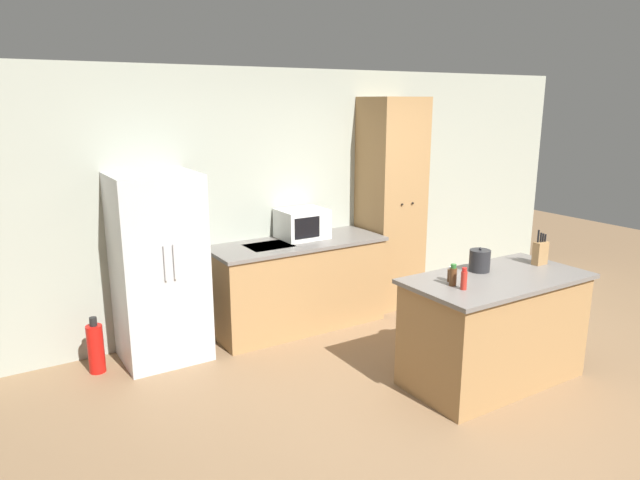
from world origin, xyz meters
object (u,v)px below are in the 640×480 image
Objects in this scene: pantry_cabinet at (391,204)px; fire_extinguisher at (96,348)px; refrigerator at (159,268)px; spice_bottle_amber_oil at (453,276)px; spice_bottle_tall_dark at (464,279)px; kettle at (480,261)px; spice_bottle_short_red at (451,275)px; microwave at (302,224)px; knife_block at (540,252)px.

pantry_cabinet is 3.36m from fire_extinguisher.
spice_bottle_amber_oil is (1.72, -1.86, 0.14)m from refrigerator.
kettle is (0.46, 0.27, 0.01)m from spice_bottle_tall_dark.
spice_bottle_short_red is at bearing -168.17° from kettle.
knife_block reaches higher than microwave.
spice_bottle_tall_dark is at bearing -172.67° from knife_block.
refrigerator is at bearing -176.13° from microwave.
fire_extinguisher is at bearing 141.16° from spice_bottle_amber_oil.
spice_bottle_amber_oil is at bearing -47.20° from refrigerator.
spice_bottle_amber_oil is (-0.06, -0.08, 0.02)m from spice_bottle_short_red.
fire_extinguisher is at bearing 179.85° from refrigerator.
microwave is (-1.11, 0.06, -0.11)m from pantry_cabinet.
fire_extinguisher is (-3.22, -0.05, -0.94)m from pantry_cabinet.
refrigerator is at bearing -178.97° from pantry_cabinet.
spice_bottle_tall_dark is at bearing -114.29° from pantry_cabinet.
refrigerator is 9.89× the size of spice_bottle_amber_oil.
spice_bottle_tall_dark is 0.34× the size of fire_extinguisher.
refrigerator is 2.54m from spice_bottle_amber_oil.
refrigerator reaches higher than spice_bottle_short_red.
fire_extinguisher is (-2.31, 1.97, -0.76)m from spice_bottle_tall_dark.
kettle is (2.18, -1.70, 0.15)m from refrigerator.
spice_bottle_tall_dark is (1.73, -1.97, 0.14)m from refrigerator.
refrigerator reaches higher than spice_bottle_tall_dark.
pantry_cabinet is 13.61× the size of spice_bottle_amber_oil.
spice_bottle_amber_oil is 0.34× the size of fire_extinguisher.
knife_block is 0.61m from kettle.
spice_bottle_amber_oil is 0.83× the size of kettle.
kettle is (0.66, -1.80, -0.06)m from microwave.
fire_extinguisher is (-0.59, 0.00, -0.62)m from refrigerator.
spice_bottle_amber_oil is 0.49m from kettle.
knife_block is 1.81× the size of spice_bottle_amber_oil.
kettle reaches higher than fire_extinguisher.
spice_bottle_short_red is 3.05m from fire_extinguisher.
kettle is at bearing 167.14° from knife_block.
kettle is at bearing -69.93° from microwave.
microwave is 1.97m from spice_bottle_amber_oil.
knife_block reaches higher than fire_extinguisher.
microwave is at bearing 95.72° from spice_bottle_amber_oil.
spice_bottle_short_red is (0.05, 0.19, -0.02)m from spice_bottle_tall_dark.
spice_bottle_short_red is (-1.00, 0.05, -0.05)m from knife_block.
refrigerator is 0.73× the size of pantry_cabinet.
refrigerator reaches higher than knife_block.
knife_block is at bearing -57.12° from microwave.
refrigerator is 3.37× the size of fire_extinguisher.
kettle is (-0.59, 0.14, -0.02)m from knife_block.
kettle is at bearing -31.51° from fire_extinguisher.
microwave is 2.30m from knife_block.
refrigerator is at bearing 146.57° from knife_block.
kettle is at bearing -37.87° from refrigerator.
spice_bottle_tall_dark is at bearing -84.45° from microwave.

